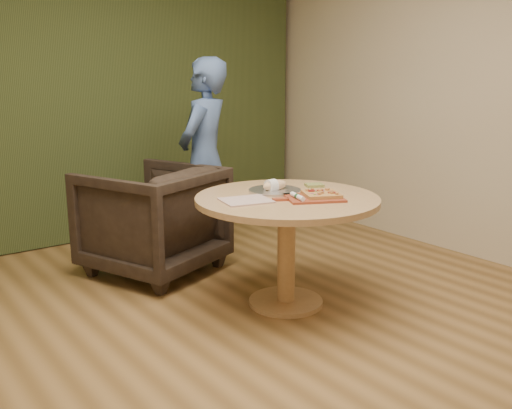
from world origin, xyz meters
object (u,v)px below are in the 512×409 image
at_px(flatbread_pizza, 321,194).
at_px(cutlery_roll, 297,196).
at_px(pedestal_table, 287,217).
at_px(armchair, 152,214).
at_px(serving_tray, 275,191).
at_px(person_standing, 205,159).
at_px(bread_roll, 274,185).
at_px(pizza_paddle, 313,198).

relative_size(flatbread_pizza, cutlery_roll, 1.50).
xyz_separation_m(pedestal_table, cutlery_roll, (-0.03, -0.14, 0.17)).
bearing_deg(cutlery_roll, pedestal_table, 93.56).
xyz_separation_m(pedestal_table, armchair, (-0.41, 1.13, -0.15)).
height_order(pedestal_table, serving_tray, serving_tray).
relative_size(pedestal_table, person_standing, 0.73).
distance_m(cutlery_roll, bread_roll, 0.32).
bearing_deg(bread_roll, serving_tray, 0.00).
bearing_deg(armchair, bread_roll, 93.36).
height_order(bread_roll, armchair, armchair).
height_order(pedestal_table, armchair, armchair).
bearing_deg(person_standing, pedestal_table, 50.67).
xyz_separation_m(flatbread_pizza, bread_roll, (-0.12, 0.34, 0.02)).
bearing_deg(pedestal_table, cutlery_roll, -103.71).
relative_size(pizza_paddle, armchair, 0.51).
bearing_deg(pizza_paddle, pedestal_table, 142.23).
bearing_deg(flatbread_pizza, bread_roll, 109.65).
height_order(flatbread_pizza, armchair, armchair).
distance_m(pedestal_table, cutlery_roll, 0.22).
bearing_deg(pizza_paddle, bread_roll, 125.60).
bearing_deg(flatbread_pizza, armchair, 113.17).
distance_m(serving_tray, armchair, 1.10).
height_order(pedestal_table, pizza_paddle, pizza_paddle).
height_order(pedestal_table, bread_roll, bread_roll).
relative_size(pedestal_table, flatbread_pizza, 4.10).
relative_size(pizza_paddle, person_standing, 0.28).
height_order(pedestal_table, flatbread_pizza, flatbread_pizza).
relative_size(pedestal_table, serving_tray, 3.39).
bearing_deg(cutlery_roll, person_standing, 99.82).
distance_m(pedestal_table, armchair, 1.21).
bearing_deg(serving_tray, flatbread_pizza, -71.69).
height_order(pizza_paddle, cutlery_roll, cutlery_roll).
distance_m(pizza_paddle, serving_tray, 0.33).
bearing_deg(armchair, pizza_paddle, 89.88).
distance_m(pizza_paddle, person_standing, 1.42).
bearing_deg(cutlery_roll, serving_tray, 95.19).
bearing_deg(pedestal_table, bread_roll, 82.25).
bearing_deg(pedestal_table, serving_tray, 79.30).
bearing_deg(bread_roll, pedestal_table, -97.75).
bearing_deg(pedestal_table, armchair, 110.09).
bearing_deg(flatbread_pizza, serving_tray, 108.31).
xyz_separation_m(pizza_paddle, cutlery_roll, (-0.11, 0.02, 0.02)).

